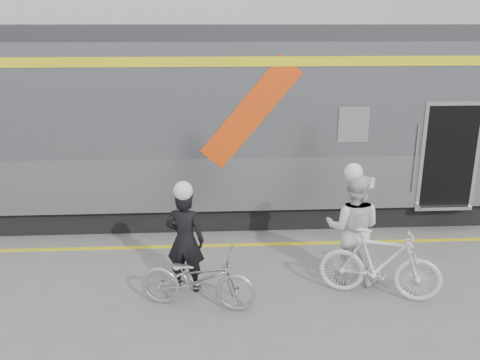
{
  "coord_description": "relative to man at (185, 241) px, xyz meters",
  "views": [
    {
      "loc": [
        -0.86,
        -6.88,
        4.15
      ],
      "look_at": [
        -0.37,
        1.6,
        1.5
      ],
      "focal_mm": 38.0,
      "sensor_mm": 36.0,
      "label": 1
    }
  ],
  "objects": [
    {
      "name": "helmet_man",
      "position": [
        0.0,
        0.0,
        1.0
      ],
      "size": [
        0.29,
        0.29,
        0.29
      ],
      "primitive_type": "sphere",
      "color": "white",
      "rests_on": "man"
    },
    {
      "name": "bicycle_left",
      "position": [
        0.2,
        -0.55,
        -0.38
      ],
      "size": [
        1.88,
        1.02,
        0.94
      ],
      "primitive_type": "imported",
      "rotation": [
        0.0,
        0.0,
        1.33
      ],
      "color": "#A6A7AE",
      "rests_on": "ground"
    },
    {
      "name": "train",
      "position": [
        3.01,
        3.67,
        1.2
      ],
      "size": [
        24.0,
        3.17,
        4.1
      ],
      "color": "black",
      "rests_on": "ground"
    },
    {
      "name": "safety_strip",
      "position": [
        1.3,
        1.63,
        -0.85
      ],
      "size": [
        24.0,
        0.12,
        0.01
      ],
      "primitive_type": "cube",
      "color": "yellow",
      "rests_on": "ground"
    },
    {
      "name": "bicycle_right",
      "position": [
        3.03,
        -0.41,
        -0.29
      ],
      "size": [
        1.95,
        1.13,
        1.13
      ],
      "primitive_type": "imported",
      "rotation": [
        0.0,
        0.0,
        1.23
      ],
      "color": "silver",
      "rests_on": "ground"
    },
    {
      "name": "helmet_woman",
      "position": [
        2.73,
        0.14,
        1.16
      ],
      "size": [
        0.3,
        0.3,
        0.3
      ],
      "primitive_type": "sphere",
      "color": "white",
      "rests_on": "woman"
    },
    {
      "name": "man",
      "position": [
        0.0,
        0.0,
        0.0
      ],
      "size": [
        0.7,
        0.54,
        1.7
      ],
      "primitive_type": "imported",
      "rotation": [
        0.0,
        0.0,
        2.9
      ],
      "color": "black",
      "rests_on": "ground"
    },
    {
      "name": "woman",
      "position": [
        2.73,
        0.14,
        0.08
      ],
      "size": [
        1.09,
        0.97,
        1.86
      ],
      "primitive_type": "imported",
      "rotation": [
        0.0,
        0.0,
        2.8
      ],
      "color": "silver",
      "rests_on": "ground"
    },
    {
      "name": "ground",
      "position": [
        1.3,
        -0.52,
        -0.85
      ],
      "size": [
        90.0,
        90.0,
        0.0
      ],
      "primitive_type": "plane",
      "color": "slate",
      "rests_on": "ground"
    }
  ]
}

